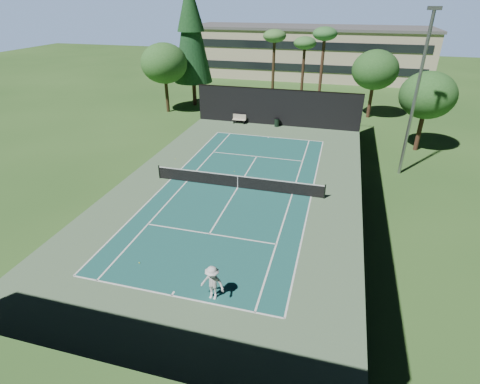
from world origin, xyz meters
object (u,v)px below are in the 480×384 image
object	(u,v)px
tennis_net	(238,181)
tennis_ball_b	(210,175)
player	(212,283)
tennis_ball_a	(139,263)
tennis_ball_d	(175,159)
trash_bin	(277,122)
park_bench	(239,119)
tennis_ball_c	(234,171)

from	to	relation	value
tennis_net	tennis_ball_b	size ratio (longest dim) A/B	217.11
player	tennis_ball_a	bearing A→B (deg)	168.36
tennis_ball_d	trash_bin	distance (m)	13.54
tennis_net	tennis_ball_b	world-z (taller)	tennis_net
player	trash_bin	bearing A→B (deg)	99.12
tennis_ball_b	park_bench	size ratio (longest dim) A/B	0.04
tennis_net	tennis_ball_a	size ratio (longest dim) A/B	172.30
player	tennis_ball_c	bearing A→B (deg)	107.26
tennis_net	tennis_ball_a	world-z (taller)	tennis_net
tennis_ball_c	trash_bin	size ratio (longest dim) A/B	0.07
player	tennis_ball_d	distance (m)	17.83
tennis_ball_a	tennis_ball_b	xyz separation A→B (m)	(-0.01, 11.63, -0.01)
tennis_ball_b	trash_bin	bearing A→B (deg)	78.32
player	tennis_ball_b	bearing A→B (deg)	115.07
tennis_net	tennis_ball_b	bearing A→B (deg)	149.88
tennis_net	tennis_ball_d	bearing A→B (deg)	149.85
player	tennis_ball_d	xyz separation A→B (m)	(-8.83, 15.47, -0.88)
tennis_ball_d	park_bench	bearing A→B (deg)	76.78
tennis_ball_a	tennis_ball_d	bearing A→B (deg)	106.46
park_bench	tennis_net	bearing A→B (deg)	-75.13
tennis_ball_c	tennis_ball_d	world-z (taller)	tennis_ball_d
tennis_ball_d	park_bench	size ratio (longest dim) A/B	0.05
tennis_ball_b	tennis_ball_d	distance (m)	4.79
tennis_net	tennis_ball_c	size ratio (longest dim) A/B	199.66
tennis_net	player	distance (m)	11.65
tennis_ball_c	trash_bin	xyz separation A→B (m)	(1.21, 12.82, 0.45)
tennis_ball_b	player	bearing A→B (deg)	-70.24
tennis_net	tennis_ball_c	bearing A→B (deg)	110.84
tennis_ball_b	park_bench	distance (m)	14.08
tennis_ball_c	tennis_ball_d	bearing A→B (deg)	167.89
tennis_ball_a	park_bench	world-z (taller)	park_bench
trash_bin	player	bearing A→B (deg)	-86.18
player	park_bench	xyz separation A→B (m)	(-6.11, 27.06, -0.37)
player	tennis_ball_a	world-z (taller)	player
tennis_ball_d	trash_bin	size ratio (longest dim) A/B	0.07
tennis_net	player	xyz separation A→B (m)	(1.97, -11.48, 0.36)
park_bench	trash_bin	xyz separation A→B (m)	(4.30, -0.03, -0.07)
tennis_ball_b	trash_bin	distance (m)	14.28
tennis_ball_b	trash_bin	world-z (taller)	trash_bin
player	park_bench	bearing A→B (deg)	108.02
tennis_net	park_bench	bearing A→B (deg)	104.87
tennis_ball_d	park_bench	distance (m)	11.92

